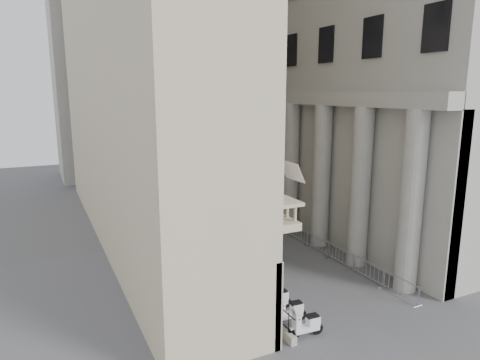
% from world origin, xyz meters
% --- Properties ---
extents(left_building, '(5.00, 36.00, 34.00)m').
position_xyz_m(left_building, '(-7.50, 22.00, 17.00)').
color(left_building, '#C6B798').
rests_on(left_building, ground).
extents(far_building, '(22.00, 10.00, 30.00)m').
position_xyz_m(far_building, '(0.00, 48.00, 15.00)').
color(far_building, '#B9B6AE').
rests_on(far_building, ground).
extents(iron_fence, '(0.30, 28.00, 1.40)m').
position_xyz_m(iron_fence, '(-4.30, 18.00, 0.00)').
color(iron_fence, black).
rests_on(iron_fence, ground).
extents(blue_awning, '(1.60, 3.00, 3.00)m').
position_xyz_m(blue_awning, '(4.15, 26.00, 0.00)').
color(blue_awning, navy).
rests_on(blue_awning, ground).
extents(flag, '(1.00, 1.40, 8.20)m').
position_xyz_m(flag, '(-4.00, 5.00, 0.00)').
color(flag, '#9E0C11').
rests_on(flag, ground).
extents(scooter_0, '(1.43, 0.65, 1.50)m').
position_xyz_m(scooter_0, '(-3.41, 4.42, 0.00)').
color(scooter_0, white).
rests_on(scooter_0, ground).
extents(scooter_1, '(1.43, 0.65, 1.50)m').
position_xyz_m(scooter_1, '(-3.41, 5.76, 0.00)').
color(scooter_1, white).
rests_on(scooter_1, ground).
extents(scooter_2, '(1.43, 0.65, 1.50)m').
position_xyz_m(scooter_2, '(-3.41, 7.11, 0.00)').
color(scooter_2, white).
rests_on(scooter_2, ground).
extents(scooter_3, '(1.43, 0.65, 1.50)m').
position_xyz_m(scooter_3, '(-3.41, 8.45, 0.00)').
color(scooter_3, white).
rests_on(scooter_3, ground).
extents(scooter_4, '(1.43, 0.65, 1.50)m').
position_xyz_m(scooter_4, '(-3.41, 9.79, 0.00)').
color(scooter_4, white).
rests_on(scooter_4, ground).
extents(scooter_5, '(1.43, 0.65, 1.50)m').
position_xyz_m(scooter_5, '(-3.41, 11.14, 0.00)').
color(scooter_5, white).
rests_on(scooter_5, ground).
extents(scooter_6, '(1.43, 0.65, 1.50)m').
position_xyz_m(scooter_6, '(-3.41, 12.48, 0.00)').
color(scooter_6, white).
rests_on(scooter_6, ground).
extents(scooter_7, '(1.43, 0.65, 1.50)m').
position_xyz_m(scooter_7, '(-3.41, 13.83, 0.00)').
color(scooter_7, white).
rests_on(scooter_7, ground).
extents(scooter_8, '(1.43, 0.65, 1.50)m').
position_xyz_m(scooter_8, '(-3.41, 15.17, 0.00)').
color(scooter_8, white).
rests_on(scooter_8, ground).
extents(scooter_9, '(1.43, 0.65, 1.50)m').
position_xyz_m(scooter_9, '(-3.41, 16.52, 0.00)').
color(scooter_9, white).
rests_on(scooter_9, ground).
extents(scooter_10, '(1.43, 0.65, 1.50)m').
position_xyz_m(scooter_10, '(-3.41, 17.86, 0.00)').
color(scooter_10, white).
rests_on(scooter_10, ground).
extents(scooter_11, '(1.43, 0.65, 1.50)m').
position_xyz_m(scooter_11, '(-3.41, 19.20, 0.00)').
color(scooter_11, white).
rests_on(scooter_11, ground).
extents(scooter_12, '(1.43, 0.65, 1.50)m').
position_xyz_m(scooter_12, '(-3.41, 20.55, 0.00)').
color(scooter_12, white).
rests_on(scooter_12, ground).
extents(barrier_0, '(0.60, 2.40, 1.10)m').
position_xyz_m(barrier_0, '(3.33, 5.41, 0.00)').
color(barrier_0, '#AFB2B7').
rests_on(barrier_0, ground).
extents(barrier_1, '(0.60, 2.40, 1.10)m').
position_xyz_m(barrier_1, '(3.33, 7.91, 0.00)').
color(barrier_1, '#AFB2B7').
rests_on(barrier_1, ground).
extents(barrier_2, '(0.60, 2.40, 1.10)m').
position_xyz_m(barrier_2, '(3.33, 10.41, 0.00)').
color(barrier_2, '#AFB2B7').
rests_on(barrier_2, ground).
extents(barrier_3, '(0.60, 2.40, 1.10)m').
position_xyz_m(barrier_3, '(3.33, 12.91, 0.00)').
color(barrier_3, '#AFB2B7').
rests_on(barrier_3, ground).
extents(barrier_4, '(0.60, 2.40, 1.10)m').
position_xyz_m(barrier_4, '(3.33, 15.41, 0.00)').
color(barrier_4, '#AFB2B7').
rests_on(barrier_4, ground).
extents(barrier_5, '(0.60, 2.40, 1.10)m').
position_xyz_m(barrier_5, '(3.33, 17.91, 0.00)').
color(barrier_5, '#AFB2B7').
rests_on(barrier_5, ground).
extents(barrier_6, '(0.60, 2.40, 1.10)m').
position_xyz_m(barrier_6, '(3.33, 20.41, 0.00)').
color(barrier_6, '#AFB2B7').
rests_on(barrier_6, ground).
extents(barrier_7, '(0.60, 2.40, 1.10)m').
position_xyz_m(barrier_7, '(3.33, 22.91, 0.00)').
color(barrier_7, '#AFB2B7').
rests_on(barrier_7, ground).
extents(barrier_8, '(0.60, 2.40, 1.10)m').
position_xyz_m(barrier_8, '(3.33, 25.41, 0.00)').
color(barrier_8, '#AFB2B7').
rests_on(barrier_8, ground).
extents(barrier_9, '(0.60, 2.40, 1.10)m').
position_xyz_m(barrier_9, '(3.33, 27.91, 0.00)').
color(barrier_9, '#AFB2B7').
rests_on(barrier_9, ground).
extents(security_tent, '(4.58, 4.58, 3.72)m').
position_xyz_m(security_tent, '(-3.60, 27.30, 3.11)').
color(security_tent, white).
rests_on(security_tent, ground).
extents(street_lamp, '(2.67, 1.31, 8.77)m').
position_xyz_m(street_lamp, '(-3.87, 27.85, 5.26)').
color(street_lamp, '#919499').
rests_on(street_lamp, ground).
extents(info_kiosk, '(0.49, 0.83, 1.69)m').
position_xyz_m(info_kiosk, '(-2.65, 21.23, 0.85)').
color(info_kiosk, black).
rests_on(info_kiosk, ground).
extents(pedestrian_a, '(0.79, 0.67, 1.83)m').
position_xyz_m(pedestrian_a, '(-0.87, 31.30, 0.92)').
color(pedestrian_a, black).
rests_on(pedestrian_a, ground).
extents(pedestrian_b, '(0.85, 0.67, 1.71)m').
position_xyz_m(pedestrian_b, '(2.59, 27.20, 0.85)').
color(pedestrian_b, black).
rests_on(pedestrian_b, ground).
extents(pedestrian_c, '(0.93, 0.62, 1.85)m').
position_xyz_m(pedestrian_c, '(-0.73, 36.00, 0.93)').
color(pedestrian_c, black).
rests_on(pedestrian_c, ground).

